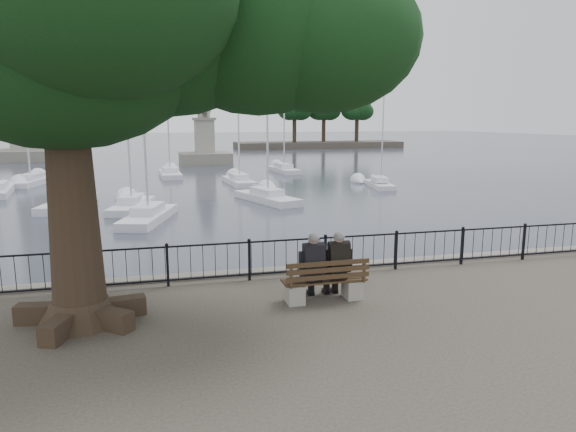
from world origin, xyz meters
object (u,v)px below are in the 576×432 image
object	(u,v)px
bench	(325,286)
person_right	(336,267)
tree	(108,8)
lion_monument	(205,145)
lighthouse	(30,50)
person_left	(312,269)

from	to	relation	value
bench	person_right	xyz separation A→B (m)	(0.30, 0.11, 0.38)
tree	lion_monument	world-z (taller)	tree
tree	person_right	bearing A→B (deg)	-0.56
bench	person_right	size ratio (longest dim) A/B	1.20
person_right	tree	world-z (taller)	tree
bench	lion_monument	bearing A→B (deg)	88.10
bench	person_right	bearing A→B (deg)	20.36
person_right	lion_monument	distance (m)	49.25
tree	lighthouse	bearing A→B (deg)	102.99
lighthouse	lion_monument	distance (m)	25.97
bench	tree	xyz separation A→B (m)	(-4.24, 0.16, 5.66)
person_left	person_right	world-z (taller)	same
person_left	tree	size ratio (longest dim) A/B	0.14
lion_monument	bench	bearing A→B (deg)	-91.90
person_left	lighthouse	bearing A→B (deg)	106.44
bench	lion_monument	world-z (taller)	lion_monument
lion_monument	tree	bearing A→B (deg)	-96.81
person_right	lighthouse	bearing A→B (deg)	106.94
lion_monument	person_right	bearing A→B (deg)	-91.55
person_right	person_left	bearing A→B (deg)	-179.19
person_left	lighthouse	distance (m)	64.98
person_right	tree	distance (m)	6.97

